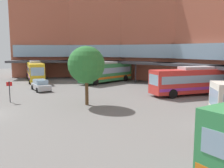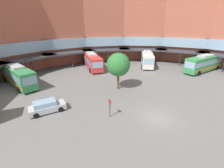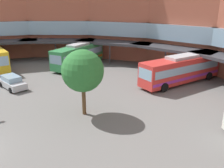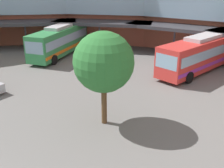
{
  "view_description": "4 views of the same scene",
  "coord_description": "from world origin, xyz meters",
  "px_view_note": "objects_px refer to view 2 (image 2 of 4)",
  "views": [
    {
      "loc": [
        23.97,
        1.83,
        5.78
      ],
      "look_at": [
        -2.99,
        13.96,
        1.66
      ],
      "focal_mm": 39.59,
      "sensor_mm": 36.0,
      "label": 1
    },
    {
      "loc": [
        -11.66,
        -12.69,
        10.85
      ],
      "look_at": [
        -2.26,
        8.3,
        1.73
      ],
      "focal_mm": 25.48,
      "sensor_mm": 36.0,
      "label": 2
    },
    {
      "loc": [
        17.65,
        -1.09,
        10.23
      ],
      "look_at": [
        -0.92,
        13.66,
        2.06
      ],
      "focal_mm": 38.99,
      "sensor_mm": 36.0,
      "label": 3
    },
    {
      "loc": [
        10.73,
        -1.97,
        9.2
      ],
      "look_at": [
        -1.54,
        11.97,
        1.88
      ],
      "focal_mm": 43.95,
      "sensor_mm": 36.0,
      "label": 4
    }
  ],
  "objects_px": {
    "bus_4": "(92,60)",
    "parked_car": "(47,107)",
    "bus_0": "(204,63)",
    "bus_2": "(147,58)",
    "bus_1": "(18,75)",
    "stop_sign_post": "(110,106)",
    "plaza_tree": "(118,65)"
  },
  "relations": [
    {
      "from": "bus_4",
      "to": "parked_car",
      "type": "xyz_separation_m",
      "value": [
        -11.57,
        -17.8,
        -1.11
      ]
    },
    {
      "from": "bus_0",
      "to": "bus_4",
      "type": "height_order",
      "value": "bus_0"
    },
    {
      "from": "bus_2",
      "to": "bus_4",
      "type": "relative_size",
      "value": 0.84
    },
    {
      "from": "bus_0",
      "to": "parked_car",
      "type": "bearing_deg",
      "value": -2.5
    },
    {
      "from": "bus_4",
      "to": "bus_0",
      "type": "bearing_deg",
      "value": 63.92
    },
    {
      "from": "bus_4",
      "to": "parked_car",
      "type": "bearing_deg",
      "value": -27.94
    },
    {
      "from": "parked_car",
      "to": "plaza_tree",
      "type": "bearing_deg",
      "value": 8.77
    },
    {
      "from": "bus_0",
      "to": "bus_2",
      "type": "height_order",
      "value": "bus_0"
    },
    {
      "from": "bus_0",
      "to": "plaza_tree",
      "type": "height_order",
      "value": "plaza_tree"
    },
    {
      "from": "bus_4",
      "to": "stop_sign_post",
      "type": "bearing_deg",
      "value": -6.83
    },
    {
      "from": "bus_2",
      "to": "stop_sign_post",
      "type": "bearing_deg",
      "value": -13.36
    },
    {
      "from": "bus_4",
      "to": "plaza_tree",
      "type": "bearing_deg",
      "value": 5.27
    },
    {
      "from": "bus_1",
      "to": "parked_car",
      "type": "bearing_deg",
      "value": -3.97
    },
    {
      "from": "bus_2",
      "to": "plaza_tree",
      "type": "relative_size",
      "value": 1.68
    },
    {
      "from": "bus_4",
      "to": "bus_1",
      "type": "bearing_deg",
      "value": -64.12
    },
    {
      "from": "bus_1",
      "to": "plaza_tree",
      "type": "relative_size",
      "value": 1.8
    },
    {
      "from": "bus_1",
      "to": "bus_4",
      "type": "relative_size",
      "value": 0.9
    },
    {
      "from": "bus_1",
      "to": "parked_car",
      "type": "xyz_separation_m",
      "value": [
        4.02,
        -11.88,
        -1.13
      ]
    },
    {
      "from": "bus_4",
      "to": "stop_sign_post",
      "type": "xyz_separation_m",
      "value": [
        -4.67,
        -22.13,
        -0.4
      ]
    },
    {
      "from": "parked_car",
      "to": "stop_sign_post",
      "type": "xyz_separation_m",
      "value": [
        6.9,
        -4.33,
        0.71
      ]
    },
    {
      "from": "bus_4",
      "to": "plaza_tree",
      "type": "relative_size",
      "value": 2.01
    },
    {
      "from": "bus_0",
      "to": "bus_2",
      "type": "xyz_separation_m",
      "value": [
        -8.78,
        9.73,
        -0.06
      ]
    },
    {
      "from": "bus_1",
      "to": "bus_2",
      "type": "height_order",
      "value": "bus_2"
    },
    {
      "from": "bus_1",
      "to": "bus_2",
      "type": "xyz_separation_m",
      "value": [
        29.31,
        2.05,
        0.01
      ]
    },
    {
      "from": "bus_0",
      "to": "parked_car",
      "type": "xyz_separation_m",
      "value": [
        -34.07,
        -4.2,
        -1.2
      ]
    },
    {
      "from": "bus_2",
      "to": "parked_car",
      "type": "height_order",
      "value": "bus_2"
    },
    {
      "from": "bus_0",
      "to": "stop_sign_post",
      "type": "bearing_deg",
      "value": 7.9
    },
    {
      "from": "bus_4",
      "to": "parked_car",
      "type": "distance_m",
      "value": 21.26
    },
    {
      "from": "parked_car",
      "to": "bus_1",
      "type": "bearing_deg",
      "value": 102.85
    },
    {
      "from": "bus_1",
      "to": "parked_car",
      "type": "height_order",
      "value": "bus_1"
    },
    {
      "from": "bus_2",
      "to": "parked_car",
      "type": "bearing_deg",
      "value": -29.31
    },
    {
      "from": "plaza_tree",
      "to": "bus_1",
      "type": "bearing_deg",
      "value": 150.51
    }
  ]
}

